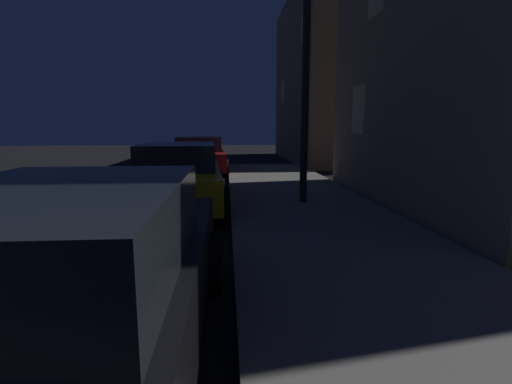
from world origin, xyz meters
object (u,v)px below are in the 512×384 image
object	(u,v)px
car_black	(70,286)
street_lamp	(306,48)
car_yellow_cab	(179,176)
car_red	(199,155)

from	to	relation	value
car_black	street_lamp	size ratio (longest dim) A/B	0.93
street_lamp	car_black	bearing A→B (deg)	-116.00
car_black	car_yellow_cab	bearing A→B (deg)	90.00
car_yellow_cab	car_red	size ratio (longest dim) A/B	0.99
street_lamp	car_red	bearing A→B (deg)	112.22
car_yellow_cab	street_lamp	xyz separation A→B (m)	(2.77, -0.33, 2.71)
car_red	street_lamp	bearing A→B (deg)	-67.78
car_black	car_yellow_cab	distance (m)	6.01
car_red	street_lamp	distance (m)	7.81
car_black	car_red	xyz separation A→B (m)	(-0.00, 12.46, 0.00)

